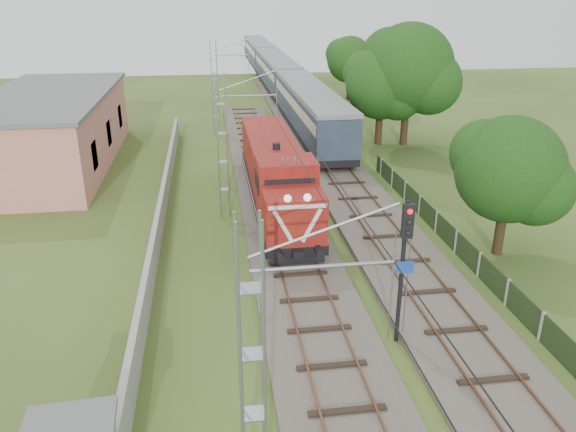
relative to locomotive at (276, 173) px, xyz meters
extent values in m
plane|color=#354E1D|center=(0.00, -12.72, -2.18)|extent=(140.00, 140.00, 0.00)
cube|color=#6B6054|center=(0.00, -5.72, -2.03)|extent=(4.20, 70.00, 0.30)
cube|color=black|center=(0.00, -5.72, -1.83)|extent=(2.40, 70.00, 0.10)
cube|color=brown|center=(-0.85, -5.72, -1.76)|extent=(0.08, 70.00, 0.05)
cube|color=brown|center=(0.85, -5.72, -1.76)|extent=(0.08, 70.00, 0.05)
cube|color=#6B6054|center=(5.00, 7.28, -2.03)|extent=(4.20, 80.00, 0.30)
cube|color=black|center=(5.00, 7.28, -1.83)|extent=(2.40, 80.00, 0.10)
cube|color=brown|center=(4.15, 7.28, -1.76)|extent=(0.08, 80.00, 0.05)
cube|color=brown|center=(5.85, 7.28, -1.76)|extent=(0.08, 80.00, 0.05)
cylinder|color=gray|center=(-1.50, -20.72, 4.62)|extent=(3.00, 0.08, 0.08)
cylinder|color=gray|center=(-1.50, -0.72, 4.62)|extent=(3.00, 0.08, 0.08)
cylinder|color=gray|center=(-1.50, 19.28, 4.62)|extent=(3.00, 0.08, 0.08)
cylinder|color=black|center=(0.00, -0.72, 3.32)|extent=(0.03, 70.00, 0.03)
cylinder|color=black|center=(0.00, -0.72, 4.62)|extent=(0.03, 70.00, 0.03)
cube|color=#9E9E99|center=(-6.50, -0.72, -1.43)|extent=(0.25, 40.00, 1.50)
cube|color=#DA7F75|center=(-15.00, 11.28, 0.32)|extent=(8.00, 20.00, 5.00)
cube|color=#606060|center=(-15.00, 11.28, 2.92)|extent=(8.40, 20.40, 0.25)
cube|color=black|center=(-11.05, 5.28, 0.02)|extent=(0.10, 1.60, 1.80)
cube|color=black|center=(-11.05, 11.28, 0.02)|extent=(0.10, 1.60, 1.80)
cube|color=black|center=(-11.05, 17.28, 0.02)|extent=(0.10, 1.60, 1.80)
cube|color=black|center=(8.00, -9.72, -1.58)|extent=(0.05, 32.00, 1.15)
cube|color=#9E9E99|center=(8.00, 5.28, -1.58)|extent=(0.12, 0.12, 1.20)
cube|color=black|center=(0.00, 0.12, -1.20)|extent=(2.90, 16.45, 0.48)
cube|color=black|center=(0.00, -5.20, -1.49)|extent=(2.13, 3.48, 0.48)
cube|color=black|center=(0.00, 5.44, -1.49)|extent=(2.13, 3.48, 0.48)
cube|color=black|center=(0.00, -8.01, -1.59)|extent=(2.52, 0.24, 0.34)
cube|color=maroon|center=(0.00, -6.90, 0.15)|extent=(2.81, 2.42, 2.23)
sphere|color=white|center=(-0.44, -8.06, 1.41)|extent=(0.35, 0.35, 0.35)
sphere|color=white|center=(0.44, -8.06, 1.41)|extent=(0.35, 0.35, 0.35)
cube|color=silver|center=(-0.63, -8.13, 0.10)|extent=(0.97, 0.06, 1.62)
cube|color=silver|center=(0.63, -8.13, 0.10)|extent=(0.97, 0.06, 1.62)
cube|color=silver|center=(0.00, -8.13, 1.02)|extent=(2.61, 0.06, 0.17)
cube|color=maroon|center=(0.00, -4.53, 0.59)|extent=(2.90, 2.32, 3.10)
cube|color=black|center=(0.00, -5.71, 1.07)|extent=(2.42, 0.06, 0.87)
cube|color=maroon|center=(0.00, 2.49, 0.30)|extent=(2.71, 11.71, 2.52)
cylinder|color=black|center=(0.00, -0.46, 1.70)|extent=(0.43, 0.43, 0.39)
cylinder|color=gray|center=(-0.29, -5.30, 2.28)|extent=(0.12, 0.12, 0.34)
cylinder|color=gray|center=(0.29, -5.30, 2.28)|extent=(0.12, 0.12, 0.34)
cube|color=black|center=(5.00, 16.76, -1.27)|extent=(3.01, 22.80, 0.52)
cube|color=#2F3F4E|center=(5.00, 16.76, 0.39)|extent=(3.11, 22.80, 2.80)
cube|color=beige|center=(5.00, 16.76, 0.91)|extent=(3.15, 21.89, 0.78)
cube|color=slate|center=(5.00, 16.76, 1.95)|extent=(3.16, 22.80, 0.36)
cube|color=black|center=(5.00, 40.60, -1.27)|extent=(3.01, 22.80, 0.52)
cube|color=#2F3F4E|center=(5.00, 40.60, 0.39)|extent=(3.11, 22.80, 2.80)
cube|color=beige|center=(5.00, 40.60, 0.91)|extent=(3.15, 21.89, 0.78)
cube|color=slate|center=(5.00, 40.60, 1.95)|extent=(3.16, 22.80, 0.36)
cube|color=black|center=(5.00, 64.44, -1.27)|extent=(3.01, 22.80, 0.52)
cube|color=#2F3F4E|center=(5.00, 64.44, 0.39)|extent=(3.11, 22.80, 2.80)
cube|color=beige|center=(5.00, 64.44, 0.91)|extent=(3.15, 21.89, 0.78)
cube|color=slate|center=(5.00, 64.44, 1.95)|extent=(3.16, 22.80, 0.36)
cylinder|color=black|center=(2.76, -13.97, 0.57)|extent=(0.15, 0.15, 5.51)
cube|color=black|center=(2.76, -14.14, 2.67)|extent=(0.42, 0.29, 1.21)
sphere|color=red|center=(2.76, -14.27, 3.06)|extent=(0.20, 0.20, 0.20)
sphere|color=black|center=(2.76, -14.27, 2.67)|extent=(0.20, 0.20, 0.20)
sphere|color=black|center=(2.76, -14.27, 2.28)|extent=(0.20, 0.20, 0.20)
cube|color=#193899|center=(2.82, -14.11, 0.90)|extent=(0.61, 0.14, 0.44)
cylinder|color=#3D2619|center=(10.00, -7.56, -0.66)|extent=(0.48, 0.48, 3.05)
sphere|color=#173B10|center=(10.00, -7.56, 2.12)|extent=(5.00, 5.00, 5.00)
sphere|color=#173B10|center=(11.00, -8.31, 1.43)|extent=(3.50, 3.50, 3.50)
sphere|color=#173B10|center=(9.12, -6.68, 2.68)|extent=(3.25, 3.25, 3.25)
cylinder|color=#3D2619|center=(12.36, 13.32, 0.01)|extent=(0.60, 0.60, 4.38)
sphere|color=#173B10|center=(12.36, 13.32, 3.99)|extent=(7.17, 7.17, 7.17)
sphere|color=#173B10|center=(13.79, 12.24, 2.99)|extent=(5.02, 5.02, 5.02)
sphere|color=#173B10|center=(11.10, 14.57, 4.79)|extent=(4.66, 4.66, 4.66)
cylinder|color=#3D2619|center=(10.28, 13.67, -0.41)|extent=(0.57, 0.57, 3.56)
sphere|color=#173B10|center=(10.28, 13.67, 2.83)|extent=(5.82, 5.82, 5.82)
sphere|color=#173B10|center=(11.44, 12.79, 2.02)|extent=(4.08, 4.08, 4.08)
sphere|color=#173B10|center=(9.26, 14.69, 3.48)|extent=(3.78, 3.78, 3.78)
cylinder|color=#3D2619|center=(12.74, 34.09, -0.57)|extent=(0.48, 0.48, 3.22)
sphere|color=#173B10|center=(12.74, 34.09, 2.35)|extent=(5.27, 5.27, 5.27)
sphere|color=#173B10|center=(13.80, 33.30, 1.62)|extent=(3.69, 3.69, 3.69)
sphere|color=#173B10|center=(11.82, 35.01, 2.94)|extent=(3.42, 3.42, 3.42)
camera|label=1|loc=(-3.64, -30.71, 9.85)|focal=35.00mm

